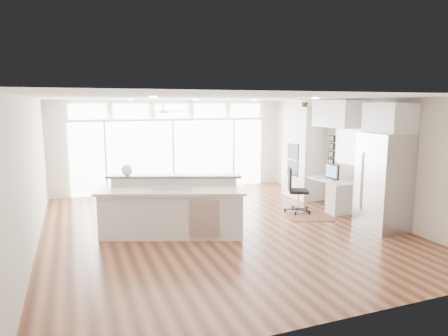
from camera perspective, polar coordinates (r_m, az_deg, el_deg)
name	(u,v)px	position (r m, az deg, el deg)	size (l,w,h in m)	color
floor	(218,227)	(8.55, -0.83, -8.46)	(7.00, 8.00, 0.02)	#492516
ceiling	(218,98)	(8.16, -0.87, 10.01)	(7.00, 8.00, 0.02)	white
wall_back	(172,146)	(12.05, -7.39, 3.19)	(7.00, 0.04, 2.70)	beige
wall_front	(338,212)	(4.76, 15.97, -6.05)	(7.00, 0.04, 2.70)	beige
wall_left	(31,174)	(7.79, -25.82, -0.82)	(0.04, 8.00, 2.70)	beige
wall_right	(356,156)	(9.99, 18.38, 1.61)	(0.04, 8.00, 2.70)	beige
glass_wall	(173,156)	(12.03, -7.29, 1.75)	(5.80, 0.06, 2.08)	white
transom_row	(172,111)	(11.93, -7.42, 8.09)	(5.90, 0.06, 0.40)	white
desk_window	(347,147)	(10.17, 17.20, 2.93)	(0.04, 0.85, 0.85)	white
ceiling_fan	(164,108)	(10.71, -8.62, 8.50)	(1.16, 1.16, 0.32)	silver
recessed_lights	(215,99)	(8.34, -1.35, 9.85)	(3.40, 3.00, 0.02)	white
oven_cabinet	(303,153)	(11.26, 11.27, 2.18)	(0.64, 1.20, 2.50)	silver
desk_nook	(334,195)	(10.16, 15.42, -3.69)	(0.72, 1.30, 0.76)	silver
upper_cabinets	(339,114)	(9.95, 16.08, 7.47)	(0.64, 1.30, 0.64)	silver
refrigerator	(384,182)	(8.78, 21.84, -1.86)	(0.76, 0.90, 2.00)	#B0B0B5
fridge_cabinet	(390,118)	(8.69, 22.63, 6.63)	(0.64, 0.90, 0.60)	silver
framed_photos	(332,150)	(10.68, 15.12, 2.48)	(0.06, 0.22, 0.80)	black
kitchen_island	(172,207)	(7.92, -7.41, -5.62)	(2.86, 1.08, 1.14)	silver
rug	(310,217)	(9.43, 12.19, -6.89)	(0.96, 0.70, 0.01)	#3E1D13
office_chair	(298,191)	(9.69, 10.58, -3.20)	(0.55, 0.51, 1.07)	black
fishbowl	(127,170)	(8.33, -13.70, -0.28)	(0.23, 0.23, 0.23)	silver
monitor	(332,171)	(10.00, 15.19, -0.45)	(0.08, 0.50, 0.41)	black
keyboard	(326,180)	(9.94, 14.35, -1.65)	(0.11, 0.29, 0.01)	silver
potted_plant	(305,102)	(11.18, 11.48, 9.17)	(0.28, 0.31, 0.24)	#375C27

